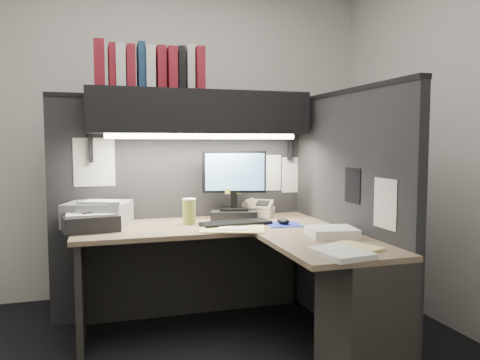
% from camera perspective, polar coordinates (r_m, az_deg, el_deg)
% --- Properties ---
extents(wall_back, '(3.50, 0.04, 2.70)m').
position_cam_1_polar(wall_back, '(4.07, -8.84, 5.43)').
color(wall_back, silver).
rests_on(wall_back, floor).
extents(wall_front, '(3.50, 0.04, 2.70)m').
position_cam_1_polar(wall_front, '(1.18, 12.13, 7.39)').
color(wall_front, silver).
rests_on(wall_front, floor).
extents(wall_right, '(0.04, 3.00, 2.70)m').
position_cam_1_polar(wall_right, '(3.44, 25.75, 5.18)').
color(wall_right, silver).
rests_on(wall_right, floor).
extents(partition_back, '(1.90, 0.06, 1.60)m').
position_cam_1_polar(partition_back, '(3.55, -6.96, -3.33)').
color(partition_back, black).
rests_on(partition_back, floor).
extents(partition_right, '(0.06, 1.50, 1.60)m').
position_cam_1_polar(partition_right, '(3.16, 12.77, -4.40)').
color(partition_right, black).
rests_on(partition_right, floor).
extents(desk, '(1.70, 1.53, 0.73)m').
position_cam_1_polar(desk, '(2.85, 4.53, -12.68)').
color(desk, '#867455').
rests_on(desk, floor).
extents(overhead_shelf, '(1.55, 0.34, 0.30)m').
position_cam_1_polar(overhead_shelf, '(3.36, -4.94, 8.20)').
color(overhead_shelf, black).
rests_on(overhead_shelf, partition_back).
extents(task_light_tube, '(1.32, 0.04, 0.04)m').
position_cam_1_polar(task_light_tube, '(3.22, -4.40, 5.33)').
color(task_light_tube, white).
rests_on(task_light_tube, overhead_shelf).
extents(monitor, '(0.45, 0.28, 0.50)m').
position_cam_1_polar(monitor, '(3.39, -0.73, -1.48)').
color(monitor, black).
rests_on(monitor, desk).
extents(keyboard, '(0.49, 0.20, 0.02)m').
position_cam_1_polar(keyboard, '(3.18, -0.54, -5.30)').
color(keyboard, black).
rests_on(keyboard, desk).
extents(mousepad, '(0.24, 0.22, 0.00)m').
position_cam_1_polar(mousepad, '(3.19, 5.41, -5.46)').
color(mousepad, '#1C2C9B').
rests_on(mousepad, desk).
extents(mouse, '(0.10, 0.12, 0.04)m').
position_cam_1_polar(mouse, '(3.20, 5.28, -5.01)').
color(mouse, black).
rests_on(mouse, mousepad).
extents(telephone, '(0.32, 0.33, 0.10)m').
position_cam_1_polar(telephone, '(3.56, 2.16, -3.65)').
color(telephone, beige).
rests_on(telephone, desk).
extents(coffee_cup, '(0.11, 0.11, 0.17)m').
position_cam_1_polar(coffee_cup, '(3.21, -6.23, -3.93)').
color(coffee_cup, '#CACD52').
rests_on(coffee_cup, desk).
extents(printer, '(0.48, 0.44, 0.16)m').
position_cam_1_polar(printer, '(3.29, -16.93, -3.97)').
color(printer, gray).
rests_on(printer, desk).
extents(notebook_stack, '(0.37, 0.33, 0.10)m').
position_cam_1_polar(notebook_stack, '(3.13, -17.78, -4.96)').
color(notebook_stack, black).
rests_on(notebook_stack, desk).
extents(open_folder, '(0.47, 0.38, 0.01)m').
position_cam_1_polar(open_folder, '(3.02, -0.89, -5.99)').
color(open_folder, '#E1D17E').
rests_on(open_folder, desk).
extents(paper_stack_a, '(0.31, 0.27, 0.05)m').
position_cam_1_polar(paper_stack_a, '(2.85, 11.15, -6.24)').
color(paper_stack_a, white).
rests_on(paper_stack_a, desk).
extents(paper_stack_b, '(0.26, 0.31, 0.03)m').
position_cam_1_polar(paper_stack_b, '(2.39, 12.22, -8.70)').
color(paper_stack_b, white).
rests_on(paper_stack_b, desk).
extents(manila_stack, '(0.29, 0.32, 0.02)m').
position_cam_1_polar(manila_stack, '(2.55, 13.64, -8.04)').
color(manila_stack, '#E1D17E').
rests_on(manila_stack, desk).
extents(binder_row, '(0.73, 0.26, 0.31)m').
position_cam_1_polar(binder_row, '(3.34, -10.93, 13.25)').
color(binder_row, maroon).
rests_on(binder_row, overhead_shelf).
extents(pinned_papers, '(1.76, 1.31, 0.51)m').
position_cam_1_polar(pinned_papers, '(3.26, 0.92, 0.48)').
color(pinned_papers, white).
rests_on(pinned_papers, partition_back).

